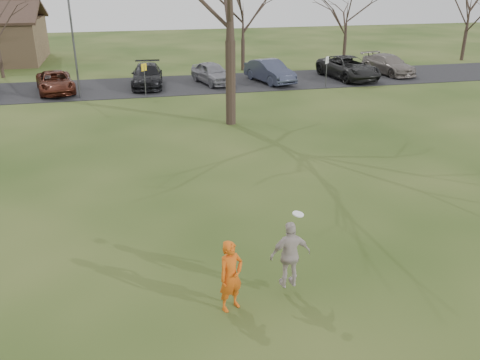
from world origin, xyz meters
name	(u,v)px	position (x,y,z in m)	size (l,w,h in m)	color
ground	(276,299)	(0.00, 0.00, 0.00)	(120.00, 120.00, 0.00)	#1E380F
parking_strip	(173,85)	(0.00, 25.00, 0.02)	(62.00, 6.50, 0.04)	black
player_defender	(231,276)	(-1.14, -0.10, 0.89)	(0.65, 0.42, 1.77)	#DB5712
car_2	(55,82)	(-7.61, 24.47, 0.69)	(2.17, 4.70, 1.31)	#4D1E12
car_3	(147,75)	(-1.72, 25.01, 0.76)	(2.03, 4.98, 1.45)	black
car_4	(212,73)	(2.75, 24.93, 0.76)	(1.71, 4.25, 1.45)	gray
car_5	(270,71)	(6.76, 24.43, 0.81)	(1.62, 4.65, 1.53)	#33384D
car_6	(348,68)	(12.70, 24.43, 0.83)	(2.61, 5.65, 1.57)	black
car_7	(388,64)	(16.40, 25.40, 0.75)	(1.99, 4.90, 1.42)	slate
catching_play	(290,255)	(0.36, 0.15, 1.11)	(1.03, 0.47, 2.01)	#BBADA8
lamp_post	(72,32)	(-6.00, 22.50, 3.97)	(0.34, 0.34, 6.27)	#47474C
sign_yellow	(144,74)	(-2.00, 22.00, 1.45)	(0.35, 0.35, 2.08)	#47474C
sign_white	(327,66)	(10.00, 22.00, 1.45)	(0.35, 0.35, 2.08)	#47474C
small_tree_row	(221,19)	(4.38, 30.06, 3.89)	(55.00, 5.90, 8.50)	#352821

